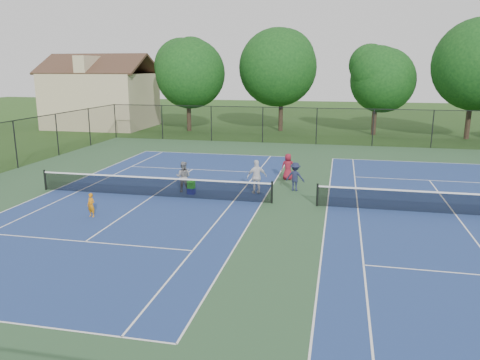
% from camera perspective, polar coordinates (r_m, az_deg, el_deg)
% --- Properties ---
extents(ground, '(140.00, 140.00, 0.00)m').
position_cam_1_polar(ground, '(21.92, 6.61, -3.01)').
color(ground, '#234716').
rests_on(ground, ground).
extents(court_pad, '(36.00, 36.00, 0.01)m').
position_cam_1_polar(court_pad, '(21.92, 6.61, -3.00)').
color(court_pad, '#305630').
rests_on(court_pad, ground).
extents(tennis_court_left, '(12.00, 23.83, 1.07)m').
position_cam_1_polar(tennis_court_left, '(23.57, -10.57, -1.73)').
color(tennis_court_left, navy).
rests_on(tennis_court_left, ground).
extents(tennis_court_right, '(12.00, 23.83, 1.07)m').
position_cam_1_polar(tennis_court_right, '(22.39, 24.78, -3.59)').
color(tennis_court_right, navy).
rests_on(tennis_court_right, ground).
extents(perimeter_fence, '(36.08, 36.08, 3.02)m').
position_cam_1_polar(perimeter_fence, '(21.52, 6.73, 1.08)').
color(perimeter_fence, black).
rests_on(perimeter_fence, ground).
extents(tree_back_a, '(6.80, 6.80, 9.15)m').
position_cam_1_polar(tree_back_a, '(47.35, -6.39, 13.25)').
color(tree_back_a, '#2D2116').
rests_on(tree_back_a, ground).
extents(tree_back_b, '(7.60, 7.60, 10.03)m').
position_cam_1_polar(tree_back_b, '(47.31, 5.11, 13.95)').
color(tree_back_b, '#2D2116').
rests_on(tree_back_b, ground).
extents(tree_back_c, '(6.00, 6.00, 8.40)m').
position_cam_1_polar(tree_back_c, '(46.04, 16.36, 12.10)').
color(tree_back_c, '#2D2116').
rests_on(tree_back_c, ground).
extents(tree_back_d, '(7.80, 7.80, 10.37)m').
position_cam_1_polar(tree_back_d, '(46.28, 26.73, 12.90)').
color(tree_back_d, '#2D2116').
rests_on(tree_back_d, ground).
extents(clapboard_house, '(10.80, 8.10, 7.65)m').
position_cam_1_polar(clapboard_house, '(52.36, -16.53, 9.57)').
color(clapboard_house, tan).
rests_on(clapboard_house, ground).
extents(child_player, '(0.43, 0.34, 1.04)m').
position_cam_1_polar(child_player, '(20.89, -17.70, -2.93)').
color(child_player, '#CC740D').
rests_on(child_player, ground).
extents(instructor, '(0.80, 0.64, 1.58)m').
position_cam_1_polar(instructor, '(24.01, -6.92, 0.39)').
color(instructor, gray).
rests_on(instructor, ground).
extents(bystander_a, '(1.10, 0.82, 1.73)m').
position_cam_1_polar(bystander_a, '(23.50, 2.05, 0.38)').
color(bystander_a, silver).
rests_on(bystander_a, ground).
extents(bystander_b, '(1.04, 0.70, 1.49)m').
position_cam_1_polar(bystander_b, '(24.22, 6.75, 0.40)').
color(bystander_b, '#1B213C').
rests_on(bystander_b, ground).
extents(bystander_c, '(0.82, 0.63, 1.50)m').
position_cam_1_polar(bystander_c, '(26.59, 5.86, 1.62)').
color(bystander_c, maroon).
rests_on(bystander_c, ground).
extents(ball_crate, '(0.38, 0.33, 0.30)m').
position_cam_1_polar(ball_crate, '(23.70, -5.95, -1.35)').
color(ball_crate, navy).
rests_on(ball_crate, ground).
extents(ball_hopper, '(0.37, 0.31, 0.39)m').
position_cam_1_polar(ball_hopper, '(23.61, -5.98, -0.55)').
color(ball_hopper, green).
rests_on(ball_hopper, ball_crate).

